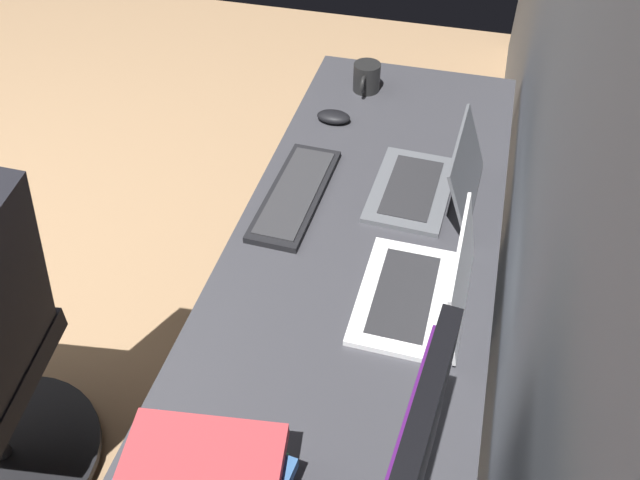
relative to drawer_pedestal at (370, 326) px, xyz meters
The scene contains 8 objects.
wall_back 1.03m from the drawer_pedestal, 77.78° to the left, with size 5.26×0.10×2.60m, color #8C939E.
desk 0.44m from the drawer_pedestal, ahead, with size 2.30×0.66×0.73m.
drawer_pedestal is the anchor object (origin of this frame).
laptop_leftmost 0.48m from the drawer_pedestal, 147.63° to the left, with size 0.34×0.29×0.20m.
laptop_left 0.50m from the drawer_pedestal, 34.97° to the left, with size 0.34×0.25×0.21m.
keyboard_main 0.47m from the drawer_pedestal, 107.52° to the right, with size 0.42×0.15×0.02m.
mouse_main 0.65m from the drawer_pedestal, 153.18° to the right, with size 0.06×0.10×0.03m, color black.
coffee_mug 0.81m from the drawer_pedestal, 165.49° to the right, with size 0.13×0.09×0.09m.
Camera 1 is at (1.17, 2.18, 1.89)m, focal length 37.63 mm.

